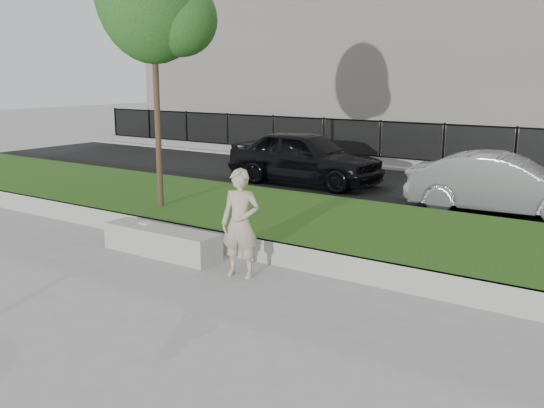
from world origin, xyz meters
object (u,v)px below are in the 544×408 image
Objects in this scene: stone_bench at (161,241)px; book at (146,223)px; car_dark at (305,157)px; man at (240,224)px; car_silver at (503,184)px.

book is (-0.45, 0.08, 0.25)m from stone_bench.
stone_bench is 0.51× the size of car_dark.
man is 0.38× the size of car_dark.
stone_bench is 1.99m from man.
book reaches higher than stone_bench.
car_dark reaches higher than stone_bench.
stone_bench is 7.75m from car_silver.
stone_bench is 9.98× the size of book.
car_dark is at bearing 98.90° from man.
car_silver reaches higher than book.
man is (1.88, -0.15, 0.62)m from stone_bench.
car_silver is at bearing 57.31° from stone_bench.
stone_bench is 0.53m from book.
car_silver is at bearing -98.00° from car_dark.
man is at bearing 155.50° from car_silver.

